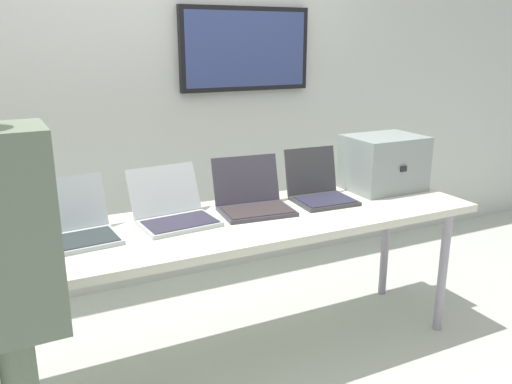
{
  "coord_description": "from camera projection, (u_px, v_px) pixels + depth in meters",
  "views": [
    {
      "loc": [
        -0.93,
        -2.23,
        1.64
      ],
      "look_at": [
        0.17,
        -0.0,
        0.91
      ],
      "focal_mm": 36.6,
      "sensor_mm": 36.0,
      "label": 1
    }
  ],
  "objects": [
    {
      "name": "laptop_station_3",
      "position": [
        252.0,
        199.0,
        2.71
      ],
      "size": [
        0.39,
        0.36,
        0.26
      ],
      "color": "#393640",
      "rests_on": "workbench"
    },
    {
      "name": "back_wall",
      "position": [
        159.0,
        93.0,
        3.39
      ],
      "size": [
        8.0,
        0.11,
        2.59
      ],
      "color": "beige",
      "rests_on": "ground"
    },
    {
      "name": "equipment_box",
      "position": [
        384.0,
        163.0,
        3.07
      ],
      "size": [
        0.43,
        0.34,
        0.32
      ],
      "color": "gray",
      "rests_on": "workbench"
    },
    {
      "name": "ground",
      "position": [
        228.0,
        364.0,
        2.78
      ],
      "size": [
        8.0,
        8.0,
        0.04
      ],
      "primitive_type": "cube",
      "color": "#B5BDAE"
    },
    {
      "name": "laptop_station_2",
      "position": [
        173.0,
        210.0,
        2.54
      ],
      "size": [
        0.39,
        0.39,
        0.25
      ],
      "color": "#AEB6B4",
      "rests_on": "workbench"
    },
    {
      "name": "laptop_station_4",
      "position": [
        319.0,
        189.0,
        2.88
      ],
      "size": [
        0.33,
        0.34,
        0.27
      ],
      "color": "#363538",
      "rests_on": "workbench"
    },
    {
      "name": "laptop_station_1",
      "position": [
        78.0,
        226.0,
        2.32
      ],
      "size": [
        0.34,
        0.35,
        0.26
      ],
      "color": "#AAB3B6",
      "rests_on": "workbench"
    },
    {
      "name": "workbench",
      "position": [
        226.0,
        232.0,
        2.57
      ],
      "size": [
        2.67,
        0.7,
        0.78
      ],
      "color": "beige",
      "rests_on": "ground"
    }
  ]
}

